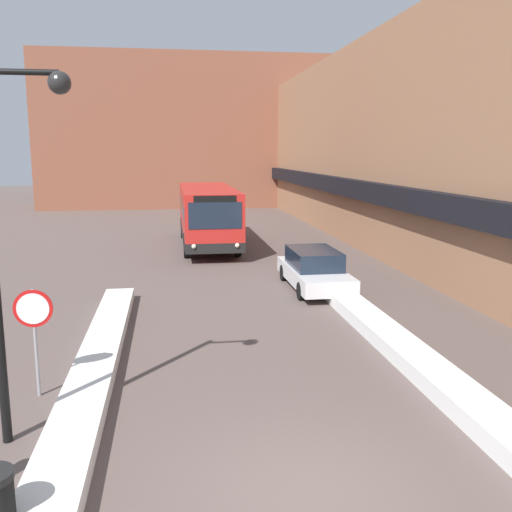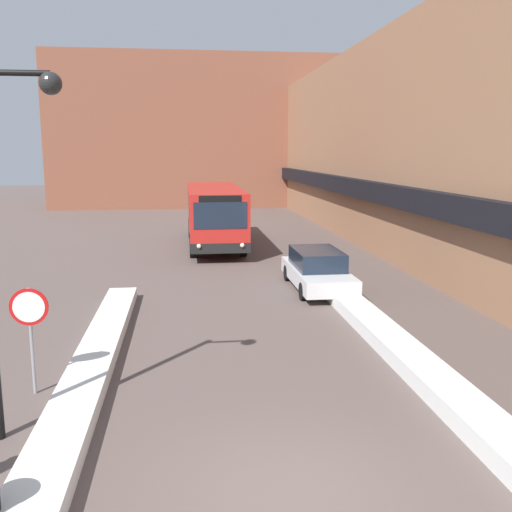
% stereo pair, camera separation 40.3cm
% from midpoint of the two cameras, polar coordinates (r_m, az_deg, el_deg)
% --- Properties ---
extents(ground_plane, '(160.00, 160.00, 0.00)m').
position_cam_midpoint_polar(ground_plane, '(8.95, 3.84, -22.61)').
color(ground_plane, brown).
extents(building_row_right, '(5.50, 60.00, 10.35)m').
position_cam_midpoint_polar(building_row_right, '(33.42, 12.01, 10.66)').
color(building_row_right, '#996B4C').
rests_on(building_row_right, ground_plane).
extents(building_backdrop_far, '(26.00, 8.00, 13.14)m').
position_cam_midpoint_polar(building_backdrop_far, '(53.46, -6.96, 12.14)').
color(building_backdrop_far, brown).
rests_on(building_backdrop_far, ground_plane).
extents(snow_bank_left, '(0.90, 16.39, 0.34)m').
position_cam_midpoint_polar(snow_bank_left, '(12.07, -17.56, -13.04)').
color(snow_bank_left, silver).
rests_on(snow_bank_left, ground_plane).
extents(snow_bank_right, '(0.90, 17.14, 0.39)m').
position_cam_midpoint_polar(snow_bank_right, '(11.83, 19.23, -13.51)').
color(snow_bank_right, silver).
rests_on(snow_bank_right, ground_plane).
extents(city_bus, '(2.67, 10.30, 3.06)m').
position_cam_midpoint_polar(city_bus, '(29.74, -5.26, 4.21)').
color(city_bus, red).
rests_on(city_bus, ground_plane).
extents(parked_car_front, '(1.85, 4.78, 1.42)m').
position_cam_midpoint_polar(parked_car_front, '(20.58, 5.27, -1.32)').
color(parked_car_front, silver).
rests_on(parked_car_front, ground_plane).
extents(stop_sign, '(0.76, 0.08, 2.21)m').
position_cam_midpoint_polar(stop_sign, '(12.21, -22.22, -5.93)').
color(stop_sign, gray).
rests_on(stop_sign, ground_plane).
extents(street_lamp, '(1.46, 0.36, 6.22)m').
position_cam_midpoint_polar(street_lamp, '(10.00, -24.62, 3.69)').
color(street_lamp, black).
rests_on(street_lamp, ground_plane).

